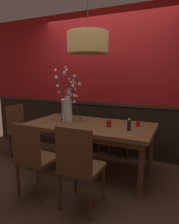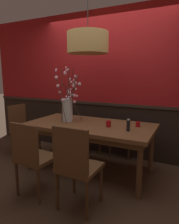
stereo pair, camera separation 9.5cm
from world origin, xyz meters
TOP-DOWN VIEW (x-y plane):
  - ground_plane at (0.00, 0.00)m, footprint 24.00×24.00m
  - back_wall at (0.00, 0.82)m, footprint 5.44×0.14m
  - dining_table at (0.00, 0.00)m, footprint 1.92×0.98m
  - chair_head_west_end at (-1.40, 0.01)m, footprint 0.42×0.42m
  - chair_near_side_right at (0.30, -0.92)m, footprint 0.44×0.42m
  - chair_far_side_right at (0.26, 0.91)m, footprint 0.43×0.45m
  - chair_far_side_left at (-0.30, 0.92)m, footprint 0.44×0.44m
  - chair_near_side_left at (-0.31, -0.93)m, footprint 0.44×0.43m
  - vase_with_blossoms at (-0.40, 0.02)m, footprint 0.50×0.57m
  - candle_holder_nearer_center at (0.32, -0.04)m, footprint 0.08×0.08m
  - candle_holder_nearer_edge at (0.70, 0.16)m, footprint 0.07×0.07m
  - condiment_bottle at (0.64, -0.13)m, footprint 0.05×0.05m
  - pendant_lamp at (-0.03, 0.01)m, footprint 0.59×0.59m

SIDE VIEW (x-z plane):
  - ground_plane at x=0.00m, z-range 0.00..0.00m
  - chair_far_side_left at x=-0.30m, z-range 0.05..0.99m
  - chair_far_side_right at x=0.26m, z-range 0.04..1.00m
  - chair_head_west_end at x=-1.40m, z-range 0.06..0.99m
  - chair_near_side_left at x=-0.31m, z-range 0.06..0.99m
  - chair_near_side_right at x=0.30m, z-range 0.06..1.02m
  - dining_table at x=0.00m, z-range 0.29..1.04m
  - candle_holder_nearer_edge at x=0.70m, z-range 0.75..0.82m
  - candle_holder_nearer_center at x=0.32m, z-range 0.75..0.83m
  - condiment_bottle at x=0.64m, z-range 0.74..0.91m
  - vase_with_blossoms at x=-0.40m, z-range 0.57..1.43m
  - back_wall at x=0.00m, z-range -0.01..2.61m
  - pendant_lamp at x=-0.03m, z-range 1.51..2.35m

